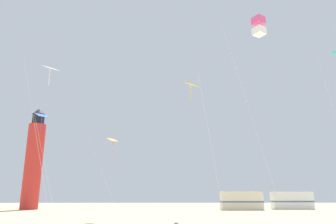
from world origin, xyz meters
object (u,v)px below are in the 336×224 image
at_px(kite_diamond_white, 49,74).
at_px(kite_diamond_gold, 192,90).
at_px(rv_van_white, 292,201).
at_px(kite_box_rainbow, 259,26).
at_px(lighthouse_distant, 34,161).
at_px(kite_diamond_orange, 112,143).
at_px(kite_diamond_blue, 42,119).
at_px(rv_van_cream, 241,201).

xyz_separation_m(kite_diamond_white, kite_diamond_gold, (9.49, 1.70, -0.42)).
relative_size(kite_diamond_white, rv_van_white, 1.59).
distance_m(kite_box_rainbow, rv_van_white, 41.23).
distance_m(kite_box_rainbow, kite_diamond_gold, 6.21).
xyz_separation_m(kite_diamond_white, lighthouse_distant, (-13.87, 34.10, -1.96)).
bearing_deg(kite_diamond_gold, kite_diamond_orange, 126.24).
bearing_deg(kite_box_rainbow, kite_diamond_orange, 127.01).
xyz_separation_m(kite_diamond_white, kite_diamond_blue, (-1.48, 3.46, -2.20)).
distance_m(kite_diamond_orange, kite_diamond_blue, 8.71).
bearing_deg(kite_diamond_gold, rv_van_cream, 70.76).
bearing_deg(kite_diamond_gold, kite_diamond_blue, 170.87).
height_order(kite_diamond_gold, lighthouse_distant, lighthouse_distant).
xyz_separation_m(kite_diamond_white, rv_van_cream, (19.95, 31.68, -8.40)).
relative_size(kite_diamond_orange, kite_diamond_blue, 0.94).
bearing_deg(rv_van_cream, kite_box_rainbow, -100.86).
xyz_separation_m(kite_diamond_blue, lighthouse_distant, (-12.39, 30.63, 0.25)).
bearing_deg(kite_box_rainbow, lighthouse_distant, 126.14).
distance_m(kite_diamond_orange, lighthouse_distant, 28.19).
bearing_deg(kite_diamond_gold, rv_van_white, 59.03).
relative_size(kite_box_rainbow, kite_diamond_blue, 1.53).
bearing_deg(rv_van_white, kite_diamond_white, -127.30).
bearing_deg(kite_diamond_blue, kite_diamond_white, -66.92).
bearing_deg(lighthouse_distant, kite_diamond_white, -67.86).
distance_m(kite_diamond_gold, lighthouse_distant, 39.97).
bearing_deg(kite_diamond_blue, kite_diamond_gold, -9.13).
relative_size(kite_diamond_white, kite_box_rainbow, 0.84).
bearing_deg(kite_diamond_white, kite_diamond_orange, 77.20).
distance_m(kite_box_rainbow, rv_van_cream, 36.65).
distance_m(kite_diamond_gold, rv_van_white, 38.38).
bearing_deg(rv_van_cream, lighthouse_distant, 176.39).
height_order(kite_box_rainbow, rv_van_white, kite_box_rainbow).
distance_m(kite_diamond_white, kite_diamond_gold, 9.65).
xyz_separation_m(kite_box_rainbow, kite_diamond_blue, (-14.53, 6.23, -4.23)).
bearing_deg(rv_van_white, lighthouse_distant, -177.22).
bearing_deg(rv_van_white, kite_box_rainbow, -110.19).
height_order(kite_diamond_blue, lighthouse_distant, lighthouse_distant).
bearing_deg(rv_van_cream, kite_diamond_blue, -126.74).
relative_size(kite_box_rainbow, rv_van_cream, 1.92).
relative_size(kite_box_rainbow, lighthouse_distant, 0.74).
distance_m(kite_diamond_blue, rv_van_cream, 35.97).
xyz_separation_m(kite_box_rainbow, rv_van_cream, (6.90, 34.45, -10.43)).
bearing_deg(kite_diamond_orange, rv_van_cream, 49.66).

